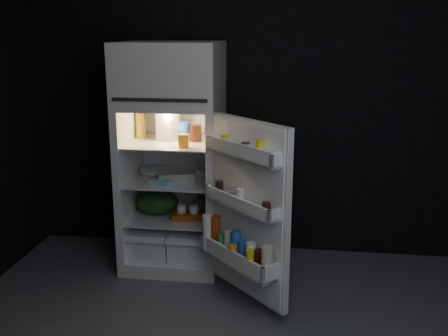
# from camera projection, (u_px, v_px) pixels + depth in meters

# --- Properties ---
(wall_back) EXTENTS (4.00, 0.00, 2.70)m
(wall_back) POSITION_uv_depth(u_px,v_px,m) (266.00, 94.00, 4.30)
(wall_back) COLOR black
(wall_back) RESTS_ON ground
(wall_front) EXTENTS (4.00, 0.00, 2.70)m
(wall_front) POSITION_uv_depth(u_px,v_px,m) (167.00, 301.00, 1.04)
(wall_front) COLOR black
(wall_front) RESTS_ON ground
(refrigerator) EXTENTS (0.76, 0.71, 1.78)m
(refrigerator) POSITION_uv_depth(u_px,v_px,m) (173.00, 149.00, 4.13)
(refrigerator) COLOR silver
(refrigerator) RESTS_ON ground
(fridge_door) EXTENTS (0.64, 0.65, 1.22)m
(fridge_door) POSITION_uv_depth(u_px,v_px,m) (245.00, 214.00, 3.50)
(fridge_door) COLOR silver
(fridge_door) RESTS_ON ground
(milk_jug) EXTENTS (0.17, 0.17, 0.24)m
(milk_jug) POSITION_uv_depth(u_px,v_px,m) (168.00, 125.00, 4.06)
(milk_jug) COLOR white
(milk_jug) RESTS_ON refrigerator
(mayo_jar) EXTENTS (0.14, 0.14, 0.14)m
(mayo_jar) POSITION_uv_depth(u_px,v_px,m) (185.00, 131.00, 4.10)
(mayo_jar) COLOR #2156B3
(mayo_jar) RESTS_ON refrigerator
(jam_jar) EXTENTS (0.09, 0.09, 0.13)m
(jam_jar) POSITION_uv_depth(u_px,v_px,m) (196.00, 133.00, 4.05)
(jam_jar) COLOR black
(jam_jar) RESTS_ON refrigerator
(amber_bottle) EXTENTS (0.10, 0.10, 0.22)m
(amber_bottle) POSITION_uv_depth(u_px,v_px,m) (141.00, 124.00, 4.18)
(amber_bottle) COLOR gold
(amber_bottle) RESTS_ON refrigerator
(small_carton) EXTENTS (0.08, 0.06, 0.10)m
(small_carton) POSITION_uv_depth(u_px,v_px,m) (184.00, 141.00, 3.84)
(small_carton) COLOR orange
(small_carton) RESTS_ON refrigerator
(egg_carton) EXTENTS (0.29, 0.17, 0.07)m
(egg_carton) POSITION_uv_depth(u_px,v_px,m) (176.00, 178.00, 4.04)
(egg_carton) COLOR gray
(egg_carton) RESTS_ON refrigerator
(pie) EXTENTS (0.33, 0.33, 0.04)m
(pie) POSITION_uv_depth(u_px,v_px,m) (160.00, 172.00, 4.24)
(pie) COLOR tan
(pie) RESTS_ON refrigerator
(flat_package) EXTENTS (0.18, 0.13, 0.04)m
(flat_package) POSITION_uv_depth(u_px,v_px,m) (161.00, 183.00, 3.96)
(flat_package) COLOR #83B4CB
(flat_package) RESTS_ON refrigerator
(wrapped_pkg) EXTENTS (0.15, 0.14, 0.05)m
(wrapped_pkg) POSITION_uv_depth(u_px,v_px,m) (206.00, 173.00, 4.21)
(wrapped_pkg) COLOR beige
(wrapped_pkg) RESTS_ON refrigerator
(produce_bag) EXTENTS (0.41, 0.37, 0.20)m
(produce_bag) POSITION_uv_depth(u_px,v_px,m) (157.00, 202.00, 4.21)
(produce_bag) COLOR #193815
(produce_bag) RESTS_ON refrigerator
(yogurt_tray) EXTENTS (0.28, 0.18, 0.05)m
(yogurt_tray) POSITION_uv_depth(u_px,v_px,m) (189.00, 216.00, 4.11)
(yogurt_tray) COLOR #963A0C
(yogurt_tray) RESTS_ON refrigerator
(small_can_red) EXTENTS (0.08, 0.08, 0.09)m
(small_can_red) POSITION_uv_depth(u_px,v_px,m) (201.00, 202.00, 4.37)
(small_can_red) COLOR #963A0C
(small_can_red) RESTS_ON refrigerator
(small_can_silver) EXTENTS (0.07, 0.07, 0.09)m
(small_can_silver) POSITION_uv_depth(u_px,v_px,m) (200.00, 206.00, 4.28)
(small_can_silver) COLOR silver
(small_can_silver) RESTS_ON refrigerator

